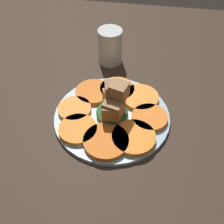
{
  "coord_description": "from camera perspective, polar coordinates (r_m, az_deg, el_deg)",
  "views": [
    {
      "loc": [
        44.7,
        7.08,
        52.14
      ],
      "look_at": [
        0.0,
        0.0,
        4.1
      ],
      "focal_mm": 45.0,
      "sensor_mm": 36.0,
      "label": 1
    }
  ],
  "objects": [
    {
      "name": "carrot_slice_6",
      "position": [
        0.72,
        0.99,
        4.61
      ],
      "size": [
        8.87,
        8.87,
        1.1
      ],
      "primitive_type": "cylinder",
      "color": "orange",
      "rests_on": "plate"
    },
    {
      "name": "carrot_slice_1",
      "position": [
        0.64,
        -6.95,
        -3.5
      ],
      "size": [
        8.72,
        8.72,
        1.1
      ],
      "primitive_type": "cylinder",
      "color": "orange",
      "rests_on": "plate"
    },
    {
      "name": "carrot_slice_5",
      "position": [
        0.7,
        5.76,
        2.93
      ],
      "size": [
        9.2,
        9.2,
        1.1
      ],
      "primitive_type": "cylinder",
      "color": "orange",
      "rests_on": "plate"
    },
    {
      "name": "plate",
      "position": [
        0.67,
        0.0,
        -0.92
      ],
      "size": [
        27.5,
        27.5,
        1.05
      ],
      "color": "#99B7D1",
      "rests_on": "table_slab"
    },
    {
      "name": "carrot_slice_2",
      "position": [
        0.61,
        -1.02,
        -5.95
      ],
      "size": [
        9.99,
        9.99,
        1.1
      ],
      "primitive_type": "cylinder",
      "color": "#D76115",
      "rests_on": "plate"
    },
    {
      "name": "carrot_slice_0",
      "position": [
        0.68,
        -7.7,
        0.43
      ],
      "size": [
        8.02,
        8.02,
        1.1
      ],
      "primitive_type": "cylinder",
      "color": "orange",
      "rests_on": "plate"
    },
    {
      "name": "table_slab",
      "position": [
        0.68,
        0.0,
        -1.78
      ],
      "size": [
        120.0,
        120.0,
        2.0
      ],
      "primitive_type": "cube",
      "color": "#38281E",
      "rests_on": "ground"
    },
    {
      "name": "center_pile",
      "position": [
        0.64,
        0.18,
        1.65
      ],
      "size": [
        8.67,
        7.55,
        9.3
      ],
      "color": "#2D6033",
      "rests_on": "plate"
    },
    {
      "name": "water_glass",
      "position": [
        0.82,
        -0.38,
        13.19
      ],
      "size": [
        6.83,
        6.83,
        10.12
      ],
      "color": "silver",
      "rests_on": "table_slab"
    },
    {
      "name": "fork",
      "position": [
        0.67,
        -5.68,
        0.03
      ],
      "size": [
        19.34,
        3.95,
        0.4
      ],
      "rotation": [
        0.0,
        0.0,
        0.12
      ],
      "color": "silver",
      "rests_on": "plate"
    },
    {
      "name": "carrot_slice_3",
      "position": [
        0.62,
        4.43,
        -5.15
      ],
      "size": [
        9.7,
        9.7,
        1.1
      ],
      "primitive_type": "cylinder",
      "color": "orange",
      "rests_on": "plate"
    },
    {
      "name": "carrot_slice_4",
      "position": [
        0.66,
        7.63,
        -1.43
      ],
      "size": [
        8.38,
        8.38,
        1.1
      ],
      "primitive_type": "cylinder",
      "color": "orange",
      "rests_on": "plate"
    },
    {
      "name": "carrot_slice_7",
      "position": [
        0.72,
        -3.82,
        4.06
      ],
      "size": [
        9.06,
        9.06,
        1.1
      ],
      "primitive_type": "cylinder",
      "color": "orange",
      "rests_on": "plate"
    }
  ]
}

